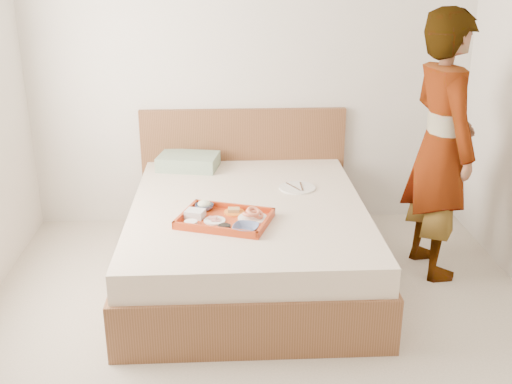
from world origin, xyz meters
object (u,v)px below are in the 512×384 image
object	(u,v)px
bed	(248,239)
dinner_plate	(297,188)
person	(441,146)
tray	(225,218)

from	to	relation	value
bed	dinner_plate	xyz separation A→B (m)	(0.36, 0.27, 0.27)
person	bed	bearing A→B (deg)	83.08
bed	tray	world-z (taller)	tray
dinner_plate	person	xyz separation A→B (m)	(0.93, -0.24, 0.36)
tray	dinner_plate	xyz separation A→B (m)	(0.52, 0.57, -0.02)
tray	person	world-z (taller)	person
tray	dinner_plate	distance (m)	0.77
bed	person	world-z (taller)	person
tray	bed	bearing A→B (deg)	82.19
bed	dinner_plate	bearing A→B (deg)	36.61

